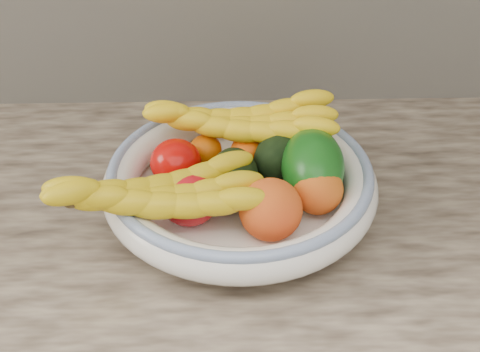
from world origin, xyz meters
name	(u,v)px	position (x,y,z in m)	size (l,w,h in m)	color
fruit_bowl	(240,182)	(0.00, 1.66, 0.95)	(0.39, 0.39, 0.08)	white
clementine_back_left	(206,149)	(-0.05, 1.74, 0.95)	(0.05, 0.05, 0.04)	#DB6204
clementine_back_right	(259,139)	(0.03, 1.77, 0.95)	(0.06, 0.06, 0.05)	#E94B04
clementine_back_mid	(249,151)	(0.02, 1.73, 0.95)	(0.06, 0.06, 0.05)	#FF5D05
tomato_left	(176,162)	(-0.09, 1.69, 0.96)	(0.08, 0.08, 0.07)	#C50905
tomato_near_left	(189,198)	(-0.07, 1.61, 0.96)	(0.08, 0.08, 0.07)	red
avocado_center	(234,176)	(-0.01, 1.65, 0.96)	(0.07, 0.10, 0.07)	black
avocado_right	(284,154)	(0.07, 1.71, 0.96)	(0.07, 0.11, 0.07)	black
green_mango	(313,166)	(0.10, 1.66, 0.98)	(0.09, 0.13, 0.10)	#0D4A0E
peach_front	(271,210)	(0.04, 1.58, 0.97)	(0.08, 0.08, 0.08)	orange
peach_right	(318,190)	(0.10, 1.62, 0.97)	(0.07, 0.07, 0.07)	orange
banana_bunch_back	(240,127)	(0.00, 1.75, 0.99)	(0.30, 0.11, 0.09)	yellow
banana_bunch_front	(157,199)	(-0.11, 1.58, 0.98)	(0.30, 0.12, 0.08)	yellow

